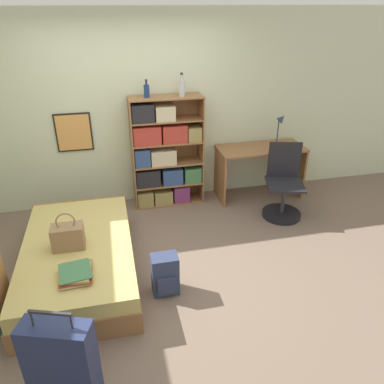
% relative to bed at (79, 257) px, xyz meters
% --- Properties ---
extents(ground_plane, '(14.00, 14.00, 0.00)m').
position_rel_bed_xyz_m(ground_plane, '(0.74, -0.02, -0.20)').
color(ground_plane, '#756051').
extents(wall_back, '(10.00, 0.09, 2.60)m').
position_rel_bed_xyz_m(wall_back, '(0.74, 1.61, 1.10)').
color(wall_back, beige).
rests_on(wall_back, ground_plane).
extents(bed, '(1.14, 1.96, 0.40)m').
position_rel_bed_xyz_m(bed, '(0.00, 0.00, 0.00)').
color(bed, olive).
rests_on(bed, ground_plane).
extents(handbag, '(0.32, 0.19, 0.40)m').
position_rel_bed_xyz_m(handbag, '(-0.06, -0.08, 0.33)').
color(handbag, '#93704C').
rests_on(handbag, bed).
extents(book_stack_on_bed, '(0.32, 0.35, 0.07)m').
position_rel_bed_xyz_m(book_stack_on_bed, '(0.02, -0.58, 0.24)').
color(book_stack_on_bed, '#99894C').
rests_on(book_stack_on_bed, bed).
extents(suitcase, '(0.53, 0.34, 0.83)m').
position_rel_bed_xyz_m(suitcase, '(-0.05, -1.45, 0.16)').
color(suitcase, navy).
rests_on(suitcase, ground_plane).
extents(bookcase, '(0.97, 0.34, 1.54)m').
position_rel_bed_xyz_m(bookcase, '(1.15, 1.39, 0.53)').
color(bookcase, olive).
rests_on(bookcase, ground_plane).
extents(bottle_green, '(0.07, 0.07, 0.22)m').
position_rel_bed_xyz_m(bottle_green, '(0.97, 1.39, 1.43)').
color(bottle_green, navy).
rests_on(bottle_green, bookcase).
extents(bottle_brown, '(0.08, 0.08, 0.30)m').
position_rel_bed_xyz_m(bottle_brown, '(1.41, 1.36, 1.46)').
color(bottle_brown, '#B7BCC1').
rests_on(bottle_brown, bookcase).
extents(desk, '(1.25, 0.55, 0.77)m').
position_rel_bed_xyz_m(desk, '(2.56, 1.29, 0.34)').
color(desk, olive).
rests_on(desk, ground_plane).
extents(desk_lamp, '(0.18, 0.13, 0.48)m').
position_rel_bed_xyz_m(desk_lamp, '(2.82, 1.30, 0.90)').
color(desk_lamp, navy).
rests_on(desk_lamp, desk).
extents(desk_chair, '(0.59, 0.59, 0.99)m').
position_rel_bed_xyz_m(desk_chair, '(2.66, 0.68, 0.12)').
color(desk_chair, black).
rests_on(desk_chair, ground_plane).
extents(backpack, '(0.26, 0.22, 0.43)m').
position_rel_bed_xyz_m(backpack, '(0.85, -0.50, 0.02)').
color(backpack, '#2D3856').
rests_on(backpack, ground_plane).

